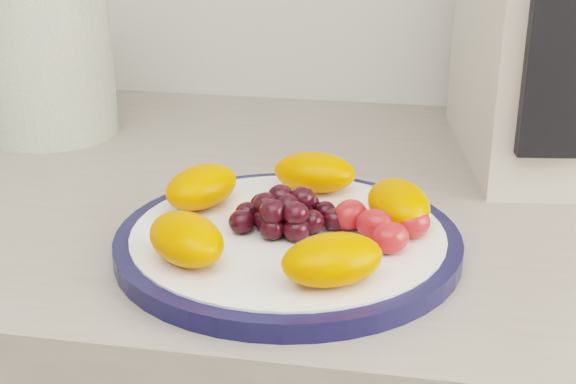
# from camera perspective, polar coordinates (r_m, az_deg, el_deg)

# --- Properties ---
(plate_rim) EXTENTS (0.27, 0.27, 0.01)m
(plate_rim) POSITION_cam_1_polar(r_m,az_deg,el_deg) (0.63, 0.00, -3.59)
(plate_rim) COLOR #101237
(plate_rim) RESTS_ON counter
(plate_face) EXTENTS (0.25, 0.25, 0.02)m
(plate_face) POSITION_cam_1_polar(r_m,az_deg,el_deg) (0.63, 0.00, -3.51)
(plate_face) COLOR white
(plate_face) RESTS_ON counter
(canister) EXTENTS (0.18, 0.18, 0.18)m
(canister) POSITION_cam_1_polar(r_m,az_deg,el_deg) (0.93, -16.95, 9.23)
(canister) COLOR #3C5A15
(canister) RESTS_ON counter
(appliance_panel) EXTENTS (0.06, 0.03, 0.25)m
(appliance_panel) POSITION_cam_1_polar(r_m,az_deg,el_deg) (0.71, 19.21, 12.17)
(appliance_panel) COLOR black
(appliance_panel) RESTS_ON appliance_body
(fruit_plate) EXTENTS (0.23, 0.23, 0.03)m
(fruit_plate) POSITION_cam_1_polar(r_m,az_deg,el_deg) (0.62, 0.48, -1.37)
(fruit_plate) COLOR #FF6000
(fruit_plate) RESTS_ON plate_face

